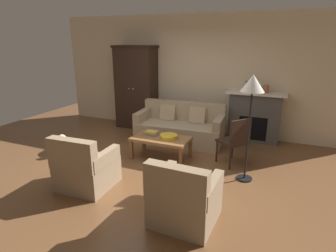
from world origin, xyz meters
The scene contains 16 objects.
ground_plane centered at (0.00, 0.00, 0.00)m, with size 9.60×9.60×0.00m, color brown.
back_wall centered at (0.00, 2.55, 1.40)m, with size 7.20×0.10×2.80m, color beige.
fireplace centered at (1.55, 2.30, 0.57)m, with size 1.26×0.48×1.12m.
armoire centered at (-1.40, 2.22, 1.04)m, with size 1.06×0.57×2.08m.
couch centered at (0.04, 1.60, 0.32)m, with size 1.96×0.95×0.86m.
coffee_table centered at (0.02, 0.59, 0.37)m, with size 1.10×0.60×0.42m.
fruit_bowl centered at (0.18, 0.61, 0.45)m, with size 0.33×0.33×0.07m, color gold.
book_stack centered at (-0.20, 0.66, 0.46)m, with size 0.26×0.19×0.08m.
mantel_vase_slate centered at (1.37, 2.28, 1.24)m, with size 0.14×0.14×0.23m, color #565B66.
mantel_vase_cream centered at (1.55, 2.28, 1.20)m, with size 0.12×0.12×0.16m, color beige.
mantel_vase_terracotta centered at (1.73, 2.28, 1.20)m, with size 0.13×0.13×0.17m, color #A86042.
armchair_near_left centered at (-0.58, -0.90, 0.32)m, with size 0.81×0.80×0.88m.
armchair_near_right centered at (1.11, -1.13, 0.32)m, with size 0.80×0.79×0.88m.
side_chair_wooden centered at (1.40, 0.81, 0.51)m, with size 0.62×0.62×0.90m.
floor_lamp centered at (1.66, 0.33, 1.49)m, with size 0.36×0.36×1.72m.
dog centered at (-1.94, 0.06, 0.25)m, with size 0.46×0.45×0.39m.
Camera 1 is at (2.11, -3.98, 2.22)m, focal length 29.71 mm.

